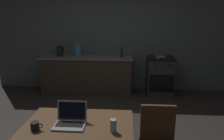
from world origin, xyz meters
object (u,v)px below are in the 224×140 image
at_px(cereal_box, 78,50).
at_px(dining_table, 78,132).
at_px(coffee_mug, 35,126).
at_px(laptop, 70,121).
at_px(stove_oven, 160,76).
at_px(bottle, 121,52).
at_px(drinking_glass, 113,126).
at_px(frying_pan, 160,56).
at_px(electric_kettle, 60,51).

bearing_deg(cereal_box, dining_table, -77.58).
bearing_deg(cereal_box, coffee_mug, -85.43).
bearing_deg(laptop, cereal_box, 112.10).
height_order(stove_oven, bottle, bottle).
relative_size(dining_table, drinking_glass, 8.54).
bearing_deg(frying_pan, stove_oven, 62.69).
distance_m(laptop, drinking_glass, 0.47).
height_order(dining_table, bottle, bottle).
bearing_deg(coffee_mug, cereal_box, 94.57).
relative_size(dining_table, cereal_box, 3.91).
xyz_separation_m(stove_oven, laptop, (-1.36, -2.91, 0.31)).
bearing_deg(electric_kettle, bottle, -1.96).
bearing_deg(drinking_glass, coffee_mug, -178.63).
height_order(stove_oven, frying_pan, frying_pan).
bearing_deg(bottle, frying_pan, 1.34).
distance_m(dining_table, frying_pan, 3.17).
bearing_deg(coffee_mug, stove_oven, 61.00).
bearing_deg(cereal_box, frying_pan, -1.47).
bearing_deg(laptop, coffee_mug, -146.27).
bearing_deg(dining_table, laptop, 172.61).
bearing_deg(coffee_mug, drinking_glass, 1.37).
bearing_deg(electric_kettle, cereal_box, 2.60).
xyz_separation_m(dining_table, cereal_box, (-0.65, 2.94, 0.40)).
distance_m(stove_oven, bottle, 1.07).
xyz_separation_m(laptop, frying_pan, (1.35, 2.88, 0.15)).
relative_size(coffee_mug, cereal_box, 0.42).
bearing_deg(drinking_glass, dining_table, 164.43).
bearing_deg(bottle, coffee_mug, -104.57).
height_order(laptop, electric_kettle, electric_kettle).
xyz_separation_m(electric_kettle, drinking_glass, (1.46, -3.02, -0.23)).
height_order(electric_kettle, frying_pan, electric_kettle).
height_order(dining_table, cereal_box, cereal_box).
bearing_deg(cereal_box, laptop, -79.06).
height_order(laptop, drinking_glass, laptop).
bearing_deg(drinking_glass, cereal_box, 108.57).
bearing_deg(frying_pan, dining_table, -113.70).
xyz_separation_m(frying_pan, drinking_glass, (-0.89, -2.99, -0.13)).
relative_size(bottle, coffee_mug, 2.25).
xyz_separation_m(dining_table, bottle, (0.38, 2.87, 0.38)).
height_order(stove_oven, drinking_glass, stove_oven).
relative_size(electric_kettle, cereal_box, 0.85).
xyz_separation_m(electric_kettle, frying_pan, (2.36, -0.03, -0.09)).
bearing_deg(drinking_glass, laptop, 165.84).
bearing_deg(frying_pan, bottle, -178.66).
distance_m(bottle, cereal_box, 1.02).
distance_m(coffee_mug, drinking_glass, 0.78).
bearing_deg(dining_table, bottle, 82.55).
bearing_deg(stove_oven, electric_kettle, 179.94).
bearing_deg(laptop, drinking_glass, -3.00).
xyz_separation_m(bottle, cereal_box, (-1.02, 0.07, 0.02)).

